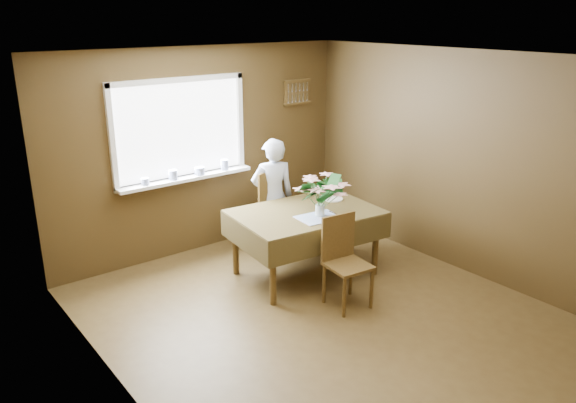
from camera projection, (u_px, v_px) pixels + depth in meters
floor at (322, 315)px, 5.59m from camera, size 4.50×4.50×0.00m
ceiling at (328, 57)px, 4.79m from camera, size 4.50×4.50×0.00m
wall_back at (203, 151)px, 6.87m from camera, size 4.00×0.00×4.00m
wall_front at (563, 284)px, 3.50m from camera, size 4.00×0.00×4.00m
wall_left at (115, 249)px, 4.02m from camera, size 0.00×4.50×4.50m
wall_right at (457, 162)px, 6.35m from camera, size 0.00×4.50×4.50m
window_assembly at (183, 146)px, 6.62m from camera, size 1.72×0.20×1.22m
spoon_rack at (297, 92)px, 7.49m from camera, size 0.44×0.05×0.33m
dining_table at (306, 219)px, 6.26m from camera, size 1.68×1.24×0.77m
chair_far at (265, 207)px, 6.96m from camera, size 0.52×0.52×1.06m
chair_near at (344, 257)px, 5.68m from camera, size 0.44×0.44×0.94m
seated_woman at (273, 197)px, 6.83m from camera, size 0.62×0.51×1.46m
flower_bouquet at (320, 190)px, 5.99m from camera, size 0.52×0.52×0.45m
side_plate at (333, 199)px, 6.61m from camera, size 0.31×0.31×0.01m
table_knife at (335, 214)px, 6.12m from camera, size 0.03×0.22×0.00m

